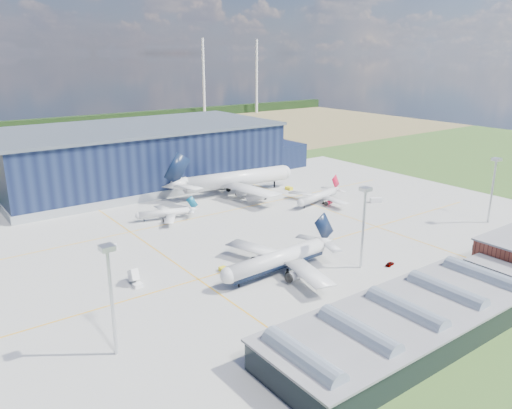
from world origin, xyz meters
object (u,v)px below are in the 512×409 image
object	(u,v)px
gse_tug_c	(289,188)
gse_tug_b	(224,270)
airstair	(134,278)
gse_van_b	(376,200)
car_b	(395,298)
airliner_regional	(164,209)
car_a	(390,264)
airliner_red	(318,192)
light_mast_west	(110,283)
hangar	(144,157)
gse_cart_b	(111,247)
light_mast_center	(364,215)
airliner_widebody	(237,171)
light_mast_east	(494,180)
airliner_navy	(277,251)

from	to	relation	value
gse_tug_c	gse_tug_b	bearing A→B (deg)	-145.14
gse_tug_b	airstair	xyz separation A→B (m)	(-22.59, 7.54, 0.88)
airstair	gse_van_b	bearing A→B (deg)	13.00
gse_tug_c	car_b	world-z (taller)	gse_tug_c
airliner_regional	gse_van_b	xyz separation A→B (m)	(76.90, -30.73, -2.73)
car_b	car_a	bearing A→B (deg)	-50.40
airliner_red	airliner_regional	bearing A→B (deg)	-29.85
light_mast_west	car_a	distance (m)	79.07
hangar	gse_van_b	bearing A→B (deg)	-55.30
light_mast_west	car_b	distance (m)	66.55
gse_tug_b	gse_van_b	xyz separation A→B (m)	(84.02, 19.17, 0.45)
gse_tug_c	car_b	distance (m)	102.94
airliner_red	gse_cart_b	distance (m)	83.18
light_mast_center	airliner_widebody	bearing A→B (deg)	79.52
light_mast_east	gse_tug_c	size ratio (longest dim) A/B	7.36
gse_van_b	car_b	size ratio (longest dim) A/B	1.22
airliner_red	gse_cart_b	bearing A→B (deg)	-13.64
gse_van_b	car_a	distance (m)	62.02
light_mast_west	gse_van_b	xyz separation A→B (m)	(122.03, 39.27, -14.38)
airstair	gse_tug_c	bearing A→B (deg)	34.08
light_mast_east	gse_tug_c	distance (m)	81.31
light_mast_east	gse_tug_c	bearing A→B (deg)	110.63
airliner_regional	car_a	world-z (taller)	airliner_regional
light_mast_center	car_a	xyz separation A→B (m)	(7.56, -3.97, -14.86)
airliner_regional	airstair	xyz separation A→B (m)	(-29.70, -42.37, -2.30)
light_mast_east	gse_cart_b	bearing A→B (deg)	155.06
light_mast_west	gse_cart_b	world-z (taller)	light_mast_west
gse_tug_b	light_mast_center	bearing A→B (deg)	-29.69
airliner_navy	airliner_red	distance (m)	67.99
hangar	gse_cart_b	xyz separation A→B (m)	(-43.44, -71.02, -10.91)
airliner_widebody	gse_tug_b	bearing A→B (deg)	-120.45
airliner_regional	airliner_widebody	bearing A→B (deg)	-145.53
airliner_regional	gse_cart_b	distance (m)	30.59
light_mast_center	airliner_regional	size ratio (longest dim) A/B	0.99
gse_cart_b	car_b	xyz separation A→B (m)	(42.96, -71.78, -0.09)
airliner_navy	car_b	bearing A→B (deg)	112.83
gse_van_b	gse_cart_b	world-z (taller)	gse_van_b
airliner_widebody	car_b	world-z (taller)	airliner_widebody
airliner_navy	gse_tug_c	distance (m)	86.97
light_mast_center	airstair	distance (m)	62.74
light_mast_center	gse_cart_b	distance (m)	75.31
gse_tug_c	airstair	xyz separation A→B (m)	(-91.40, -47.20, 0.80)
light_mast_east	airliner_regional	world-z (taller)	light_mast_east
hangar	light_mast_west	bearing A→B (deg)	-116.71
car_b	gse_tug_b	bearing A→B (deg)	29.50
gse_van_b	gse_tug_c	size ratio (longest dim) A/B	1.47
gse_cart_b	light_mast_west	bearing A→B (deg)	179.09
airliner_widebody	gse_van_b	xyz separation A→B (m)	(36.57, -44.29, -8.69)
light_mast_center	airliner_red	world-z (taller)	light_mast_center
airliner_regional	car_a	xyz separation A→B (m)	(32.43, -73.97, -3.21)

